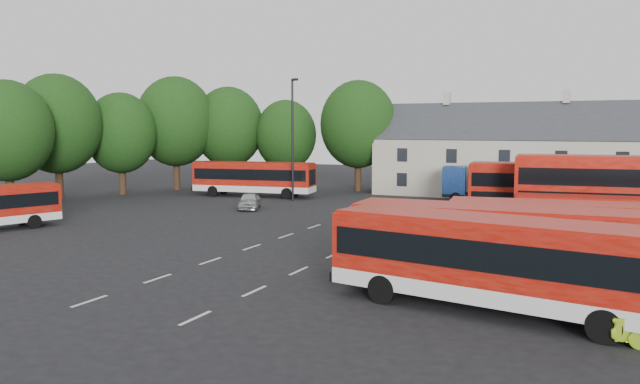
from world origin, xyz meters
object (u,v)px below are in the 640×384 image
Objects in this scene: box_truck at (490,181)px; lamppost at (293,136)px; bus_row_a at (495,256)px; silver_car at (249,201)px; bus_dd_south at (619,191)px.

box_truck is 0.75× the size of lamppost.
lamppost is (-16.41, -6.12, 3.90)m from box_truck.
silver_car is at bearing 147.39° from bus_row_a.
bus_dd_south is at bearing -64.77° from box_truck.
lamppost reaches higher than bus_row_a.
silver_car is at bearing -154.34° from box_truck.
box_truck is at bearing 109.55° from bus_row_a.
bus_row_a is at bearing -90.18° from box_truck.
bus_dd_south is at bearing -16.66° from lamppost.
silver_car is (-27.22, 1.56, -2.14)m from bus_dd_south.
bus_dd_south is 3.06× the size of silver_car.
lamppost reaches higher than box_truck.
bus_dd_south reaches higher than box_truck.
box_truck is at bearing 10.54° from silver_car.
silver_car is 8.23m from lamppost.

